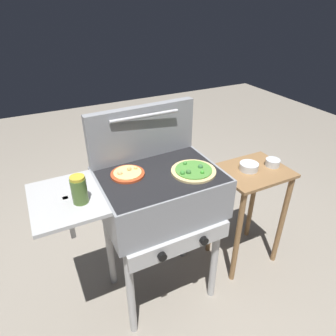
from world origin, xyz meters
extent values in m
plane|color=gray|center=(0.00, 0.00, 0.00)|extent=(8.00, 8.00, 0.00)
cube|color=gray|center=(0.00, 0.00, 0.78)|extent=(0.64, 0.48, 0.24)
cube|color=black|center=(0.00, 0.00, 0.90)|extent=(0.61, 0.46, 0.01)
cube|color=#BBBBBB|center=(-0.48, 0.00, 0.89)|extent=(0.32, 0.41, 0.02)
cube|color=#BBBBBB|center=(-0.48, 0.00, 0.78)|extent=(0.02, 0.02, 0.24)
cube|color=#BBBBBB|center=(0.00, -0.25, 0.61)|extent=(0.58, 0.02, 0.10)
cylinder|color=black|center=(-0.12, -0.28, 0.61)|extent=(0.04, 0.02, 0.04)
cylinder|color=black|center=(0.12, -0.28, 0.61)|extent=(0.04, 0.02, 0.04)
cylinder|color=#BBBBBB|center=(-0.27, -0.19, 0.33)|extent=(0.04, 0.04, 0.66)
cylinder|color=#BBBBBB|center=(0.27, -0.19, 0.33)|extent=(0.04, 0.04, 0.66)
cylinder|color=#BBBBBB|center=(-0.27, 0.19, 0.33)|extent=(0.04, 0.04, 0.66)
cylinder|color=#BBBBBB|center=(0.27, 0.19, 0.33)|extent=(0.04, 0.04, 0.66)
cube|color=gray|center=(0.00, 0.21, 1.05)|extent=(0.63, 0.08, 0.30)
cylinder|color=#B7B7BC|center=(0.00, 0.17, 1.16)|extent=(0.38, 0.02, 0.02)
cylinder|color=#C64723|center=(-0.15, 0.06, 0.91)|extent=(0.18, 0.18, 0.01)
cylinder|color=#EDD17A|center=(-0.15, 0.06, 0.92)|extent=(0.14, 0.14, 0.01)
sphere|color=#F2B779|center=(-0.19, 0.06, 0.92)|extent=(0.03, 0.03, 0.03)
sphere|color=tan|center=(-0.14, 0.08, 0.92)|extent=(0.03, 0.03, 0.03)
sphere|color=#E9BD6E|center=(-0.10, 0.07, 0.92)|extent=(0.02, 0.02, 0.02)
cylinder|color=#E0C17F|center=(0.17, -0.07, 0.91)|extent=(0.24, 0.24, 0.01)
cylinder|color=#4C8C38|center=(0.17, -0.07, 0.92)|extent=(0.19, 0.19, 0.01)
sphere|color=#438C39|center=(0.15, 0.00, 0.92)|extent=(0.02, 0.02, 0.02)
sphere|color=green|center=(0.09, -0.08, 0.92)|extent=(0.03, 0.03, 0.03)
sphere|color=#3D7237|center=(0.12, -0.09, 0.92)|extent=(0.03, 0.03, 0.03)
sphere|color=green|center=(0.19, -0.12, 0.92)|extent=(0.02, 0.02, 0.02)
sphere|color=#3E783F|center=(0.21, -0.07, 0.92)|extent=(0.03, 0.03, 0.03)
cylinder|color=#4C6B2D|center=(-0.42, -0.06, 0.96)|extent=(0.07, 0.07, 0.12)
cylinder|color=gold|center=(-0.42, -0.06, 1.03)|extent=(0.06, 0.06, 0.01)
cube|color=olive|center=(0.66, 0.00, 0.74)|extent=(0.44, 0.36, 0.02)
cylinder|color=olive|center=(0.47, -0.15, 0.36)|extent=(0.04, 0.04, 0.73)
cylinder|color=olive|center=(0.85, -0.15, 0.36)|extent=(0.04, 0.04, 0.73)
cylinder|color=olive|center=(0.47, 0.15, 0.36)|extent=(0.04, 0.04, 0.73)
cylinder|color=olive|center=(0.85, 0.15, 0.36)|extent=(0.04, 0.04, 0.73)
cylinder|color=silver|center=(0.63, 0.02, 0.77)|extent=(0.12, 0.12, 0.04)
cylinder|color=beige|center=(0.63, 0.02, 0.76)|extent=(0.10, 0.10, 0.02)
cylinder|color=silver|center=(0.80, -0.01, 0.77)|extent=(0.09, 0.09, 0.04)
cylinder|color=maroon|center=(0.80, -0.01, 0.76)|extent=(0.08, 0.08, 0.02)
camera|label=1|loc=(-0.56, -1.21, 1.71)|focal=31.74mm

